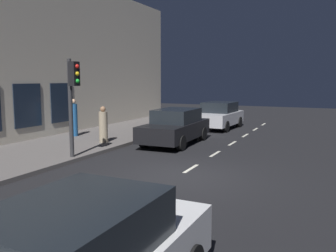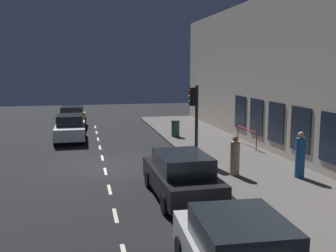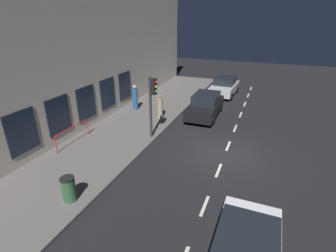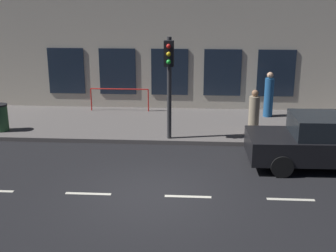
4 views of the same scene
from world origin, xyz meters
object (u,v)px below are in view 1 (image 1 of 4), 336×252
object	(u,v)px
parked_car_0	(175,126)
parked_car_2	(219,115)
pedestrian_1	(103,126)
traffic_light	(73,91)
pedestrian_0	(74,119)

from	to	relation	value
parked_car_0	parked_car_2	xyz separation A→B (m)	(-0.29, -5.74, -0.00)
parked_car_2	pedestrian_1	size ratio (longest dim) A/B	2.56
parked_car_0	parked_car_2	world-z (taller)	same
traffic_light	pedestrian_0	xyz separation A→B (m)	(3.21, -3.84, -1.50)
traffic_light	parked_car_2	distance (m)	10.89
parked_car_0	parked_car_2	size ratio (longest dim) A/B	1.11
traffic_light	parked_car_0	distance (m)	5.41
pedestrian_0	pedestrian_1	distance (m)	2.52
pedestrian_1	pedestrian_0	bearing A→B (deg)	132.61
parked_car_0	parked_car_2	distance (m)	5.75
traffic_light	parked_car_0	xyz separation A→B (m)	(-1.83, -4.80, -1.71)
pedestrian_1	parked_car_2	bearing A→B (deg)	41.34
parked_car_0	pedestrian_1	size ratio (longest dim) A/B	2.84
parked_car_2	pedestrian_1	bearing A→B (deg)	71.30
parked_car_0	pedestrian_0	world-z (taller)	pedestrian_0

